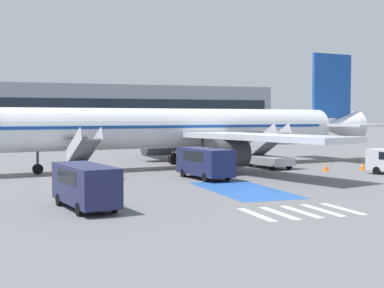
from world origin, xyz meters
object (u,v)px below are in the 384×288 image
object	(u,v)px
service_van_2	(205,161)
traffic_cone_0	(363,166)
terminal_building	(92,111)
boarding_stairs_aft	(269,157)
ground_crew_1	(183,160)
service_van_1	(85,183)
fuel_tanker	(182,138)
airliner	(179,129)
traffic_cone_2	(375,164)
ground_crew_0	(212,162)
traffic_cone_1	(326,167)
boarding_stairs_forward	(84,165)

from	to	relation	value
service_van_2	traffic_cone_0	xyz separation A→B (m)	(15.31, 1.65, -1.01)
terminal_building	boarding_stairs_aft	bearing A→B (deg)	-87.87
service_van_2	ground_crew_1	world-z (taller)	service_van_2
boarding_stairs_aft	traffic_cone_0	size ratio (longest dim) A/B	7.91
service_van_1	fuel_tanker	bearing A→B (deg)	55.45
boarding_stairs_aft	ground_crew_1	world-z (taller)	boarding_stairs_aft
boarding_stairs_aft	fuel_tanker	bearing A→B (deg)	80.40
airliner	traffic_cone_2	distance (m)	18.20
ground_crew_0	traffic_cone_1	bearing A→B (deg)	-30.04
boarding_stairs_aft	terminal_building	size ratio (longest dim) A/B	0.06
airliner	service_van_1	size ratio (longest dim) A/B	7.66
airliner	traffic_cone_1	size ratio (longest dim) A/B	65.94
airliner	ground_crew_1	bearing A→B (deg)	160.31
ground_crew_1	traffic_cone_2	distance (m)	17.81
ground_crew_0	boarding_stairs_forward	bearing A→B (deg)	162.32
ground_crew_1	traffic_cone_0	world-z (taller)	ground_crew_1
fuel_tanker	traffic_cone_0	bearing A→B (deg)	-74.99
airliner	traffic_cone_1	bearing A→B (deg)	-131.97
boarding_stairs_aft	ground_crew_1	size ratio (longest dim) A/B	3.21
airliner	boarding_stairs_forward	distance (m)	11.25
ground_crew_0	fuel_tanker	bearing A→B (deg)	57.37
airliner	traffic_cone_2	size ratio (longest dim) A/B	66.09
airliner	boarding_stairs_forward	size ratio (longest dim) A/B	7.93
fuel_tanker	ground_crew_1	world-z (taller)	fuel_tanker
airliner	traffic_cone_0	bearing A→B (deg)	-125.56
service_van_1	traffic_cone_0	world-z (taller)	service_van_1
service_van_2	traffic_cone_0	size ratio (longest dim) A/B	8.38
fuel_tanker	service_van_2	size ratio (longest dim) A/B	1.75
boarding_stairs_forward	service_van_1	xyz separation A→B (m)	(-1.80, -13.70, 0.35)
service_van_1	ground_crew_1	bearing A→B (deg)	46.38
boarding_stairs_forward	boarding_stairs_aft	bearing A→B (deg)	-0.00
ground_crew_1	boarding_stairs_aft	bearing A→B (deg)	-123.61
boarding_stairs_forward	fuel_tanker	size ratio (longest dim) A/B	0.54
airliner	service_van_1	bearing A→B (deg)	142.04
fuel_tanker	service_van_2	xyz separation A→B (m)	(-9.06, -33.11, -0.25)
boarding_stairs_forward	traffic_cone_0	distance (m)	23.83
boarding_stairs_forward	boarding_stairs_aft	distance (m)	16.94
fuel_tanker	traffic_cone_0	xyz separation A→B (m)	(6.25, -31.47, -1.26)
boarding_stairs_forward	ground_crew_1	xyz separation A→B (m)	(8.67, 2.38, 0.00)
service_van_1	traffic_cone_2	bearing A→B (deg)	15.28
boarding_stairs_aft	traffic_cone_2	bearing A→B (deg)	-22.60
service_van_2	traffic_cone_2	size ratio (longest dim) A/B	8.83
airliner	ground_crew_0	bearing A→B (deg)	-176.05
airliner	traffic_cone_1	xyz separation A→B (m)	(10.79, -7.26, -3.22)
boarding_stairs_aft	service_van_1	size ratio (longest dim) A/B	0.97
fuel_tanker	service_van_1	xyz separation A→B (m)	(-19.30, -43.37, -0.28)
service_van_1	ground_crew_0	world-z (taller)	service_van_1
airliner	terminal_building	bearing A→B (deg)	-11.20
boarding_stairs_aft	service_van_1	xyz separation A→B (m)	(-18.57, -16.07, 0.33)
airliner	boarding_stairs_aft	distance (m)	8.52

